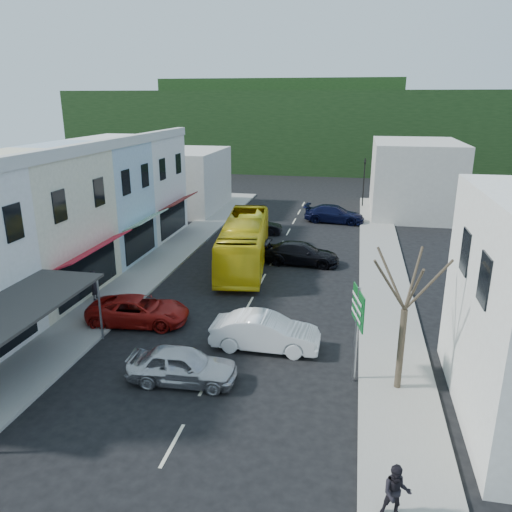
# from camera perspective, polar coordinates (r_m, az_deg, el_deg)

# --- Properties ---
(ground) EXTENTS (120.00, 120.00, 0.00)m
(ground) POSITION_cam_1_polar(r_m,az_deg,el_deg) (24.26, -2.83, -9.19)
(ground) COLOR black
(ground) RESTS_ON ground
(sidewalk_left) EXTENTS (3.00, 52.00, 0.15)m
(sidewalk_left) POSITION_cam_1_polar(r_m,az_deg,el_deg) (35.27, -10.73, -0.64)
(sidewalk_left) COLOR gray
(sidewalk_left) RESTS_ON ground
(sidewalk_right) EXTENTS (3.00, 52.00, 0.15)m
(sidewalk_right) POSITION_cam_1_polar(r_m,az_deg,el_deg) (32.88, 14.35, -2.24)
(sidewalk_right) COLOR gray
(sidewalk_right) RESTS_ON ground
(shopfront_row) EXTENTS (8.25, 30.00, 8.00)m
(shopfront_row) POSITION_cam_1_polar(r_m,az_deg,el_deg) (32.30, -22.71, 3.84)
(shopfront_row) COLOR silver
(shopfront_row) RESTS_ON ground
(distant_block_left) EXTENTS (8.00, 10.00, 6.00)m
(distant_block_left) POSITION_cam_1_polar(r_m,az_deg,el_deg) (51.65, -8.58, 8.58)
(distant_block_left) COLOR #B7B2A8
(distant_block_left) RESTS_ON ground
(distant_block_right) EXTENTS (8.00, 12.00, 7.00)m
(distant_block_right) POSITION_cam_1_polar(r_m,az_deg,el_deg) (51.81, 17.63, 8.55)
(distant_block_right) COLOR #B7B2A8
(distant_block_right) RESTS_ON ground
(hillside) EXTENTS (80.00, 26.00, 14.00)m
(hillside) POSITION_cam_1_polar(r_m,az_deg,el_deg) (86.44, 7.03, 14.70)
(hillside) COLOR black
(hillside) RESTS_ON ground
(bus) EXTENTS (4.01, 11.83, 3.10)m
(bus) POSITION_cam_1_polar(r_m,az_deg,el_deg) (33.76, -1.33, 1.47)
(bus) COLOR yellow
(bus) RESTS_ON ground
(car_silver) EXTENTS (4.48, 2.01, 1.40)m
(car_silver) POSITION_cam_1_polar(r_m,az_deg,el_deg) (20.61, -8.42, -12.37)
(car_silver) COLOR #BBBBC0
(car_silver) RESTS_ON ground
(car_white) EXTENTS (4.40, 1.80, 1.40)m
(car_white) POSITION_cam_1_polar(r_m,az_deg,el_deg) (22.89, 1.06, -8.94)
(car_white) COLOR white
(car_white) RESTS_ON ground
(car_red) EXTENTS (4.77, 2.37, 1.40)m
(car_red) POSITION_cam_1_polar(r_m,az_deg,el_deg) (25.99, -13.26, -6.08)
(car_red) COLOR maroon
(car_red) RESTS_ON ground
(car_black_near) EXTENTS (4.58, 2.04, 1.40)m
(car_black_near) POSITION_cam_1_polar(r_m,az_deg,el_deg) (34.36, 5.21, 0.21)
(car_black_near) COLOR black
(car_black_near) RESTS_ON ground
(car_black_far) EXTENTS (4.42, 1.84, 1.40)m
(car_black_far) POSITION_cam_1_polar(r_m,az_deg,el_deg) (41.96, 0.26, 3.50)
(car_black_far) COLOR black
(car_black_far) RESTS_ON ground
(car_navy_far) EXTENTS (4.67, 2.29, 1.40)m
(car_navy_far) POSITION_cam_1_polar(r_m,az_deg,el_deg) (46.43, 8.93, 4.67)
(car_navy_far) COLOR black
(car_navy_far) RESTS_ON ground
(pedestrian_left) EXTENTS (0.46, 0.64, 1.70)m
(pedestrian_left) POSITION_cam_1_polar(r_m,az_deg,el_deg) (29.21, -17.94, -3.16)
(pedestrian_left) COLOR black
(pedestrian_left) RESTS_ON sidewalk_left
(pedestrian_right) EXTENTS (0.71, 0.46, 1.70)m
(pedestrian_right) POSITION_cam_1_polar(r_m,az_deg,el_deg) (15.05, 15.74, -24.46)
(pedestrian_right) COLOR black
(pedestrian_right) RESTS_ON sidewalk_right
(direction_sign) EXTENTS (0.99, 1.91, 4.05)m
(direction_sign) POSITION_cam_1_polar(r_m,az_deg,el_deg) (20.20, 11.39, -8.92)
(direction_sign) COLOR #0C531E
(direction_sign) RESTS_ON ground
(street_tree) EXTENTS (3.57, 3.57, 6.85)m
(street_tree) POSITION_cam_1_polar(r_m,az_deg,el_deg) (19.44, 16.62, -5.89)
(street_tree) COLOR #372D22
(street_tree) RESTS_ON ground
(traffic_signal) EXTENTS (1.06, 1.29, 5.07)m
(traffic_signal) POSITION_cam_1_polar(r_m,az_deg,el_deg) (53.17, 12.21, 8.13)
(traffic_signal) COLOR black
(traffic_signal) RESTS_ON ground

